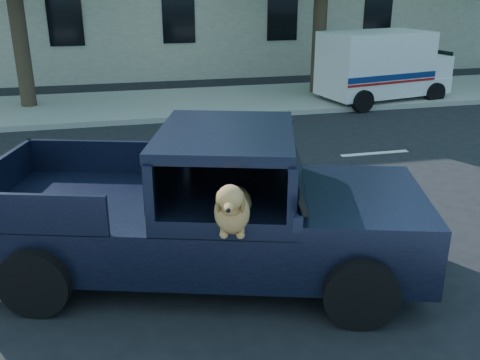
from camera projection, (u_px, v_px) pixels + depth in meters
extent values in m
plane|color=black|center=(234.00, 241.00, 7.95)|extent=(120.00, 120.00, 0.00)
cube|color=gray|center=(167.00, 104.00, 16.29)|extent=(60.00, 4.00, 0.15)
cylinder|color=#332619|center=(19.00, 34.00, 15.03)|extent=(0.44, 0.44, 4.40)
cylinder|color=#332619|center=(320.00, 27.00, 17.00)|extent=(0.44, 0.44, 4.40)
cube|color=black|center=(206.00, 226.00, 6.90)|extent=(5.82, 3.60, 0.69)
cube|color=black|center=(361.00, 199.00, 6.64)|extent=(2.12, 2.46, 0.17)
cube|color=black|center=(226.00, 135.00, 6.45)|extent=(2.14, 2.40, 0.13)
cube|color=black|center=(295.00, 165.00, 6.53)|extent=(0.78, 1.80, 0.59)
cube|color=black|center=(241.00, 229.00, 6.36)|extent=(0.72, 0.72, 0.40)
cube|color=black|center=(298.00, 224.00, 5.37)|extent=(0.12, 0.08, 0.17)
cube|color=silver|center=(382.00, 86.00, 16.72)|extent=(4.23, 2.53, 0.47)
cube|color=silver|center=(375.00, 56.00, 16.24)|extent=(3.49, 2.39, 1.41)
cube|color=silver|center=(423.00, 64.00, 17.13)|extent=(1.17, 1.88, 0.66)
cube|color=navy|center=(393.00, 77.00, 15.65)|extent=(3.15, 0.65, 0.17)
cube|color=#9E0F0F|center=(393.00, 83.00, 15.71)|extent=(3.15, 0.65, 0.07)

